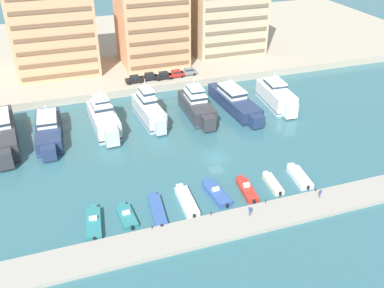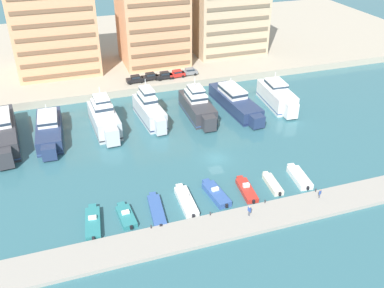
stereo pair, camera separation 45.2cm
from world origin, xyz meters
TOP-DOWN VIEW (x-y plane):
  - ground_plane at (0.00, 0.00)m, footprint 400.00×400.00m
  - quay_promenade at (0.00, 66.89)m, footprint 180.00×70.00m
  - pier_dock at (0.00, -17.50)m, footprint 120.00×5.70m
  - yacht_charcoal_far_left at (-36.51, 18.41)m, footprint 6.33×20.90m
  - yacht_navy_left at (-28.06, 17.74)m, footprint 5.38×18.32m
  - yacht_silver_mid_left at (-17.31, 17.53)m, footprint 5.23×15.58m
  - yacht_silver_center_left at (-7.80, 18.50)m, footprint 4.74×15.13m
  - yacht_charcoal_center at (2.48, 17.48)m, footprint 4.97×15.99m
  - yacht_navy_center_right at (11.44, 17.98)m, footprint 5.94×20.75m
  - yacht_white_mid_right at (21.09, 16.65)m, footprint 5.59×15.66m
  - motorboat_teal_far_left at (-23.42, -10.92)m, footprint 2.78×7.63m
  - motorboat_teal_left at (-18.58, -10.86)m, footprint 2.44×6.22m
  - motorboat_blue_mid_left at (-13.96, -10.98)m, footprint 2.50×8.20m
  - motorboat_white_center_left at (-9.15, -10.47)m, footprint 2.23×8.24m
  - motorboat_blue_center at (-4.09, -10.20)m, footprint 2.78×7.51m
  - motorboat_red_center_right at (0.98, -10.70)m, footprint 2.42×7.06m
  - motorboat_cream_mid_right at (5.69, -10.60)m, footprint 2.03×6.39m
  - motorboat_white_right at (10.79, -10.37)m, footprint 2.81×7.21m
  - car_black_far_left at (-7.24, 35.32)m, footprint 4.18×2.09m
  - car_black_left at (-3.46, 35.79)m, footprint 4.20×2.12m
  - car_black_mid_left at (0.05, 35.33)m, footprint 4.16×2.04m
  - car_red_center_left at (3.29, 35.47)m, footprint 4.23×2.19m
  - car_grey_center at (6.69, 35.89)m, footprint 4.11×1.93m
  - apartment_block_far_left at (-23.72, 50.33)m, footprint 20.00×16.87m
  - apartment_block_left at (0.87, 49.04)m, footprint 16.90×16.37m
  - apartment_block_mid_left at (22.67, 50.89)m, footprint 19.64×15.96m
  - pedestrian_near_edge at (10.71, -16.48)m, footprint 0.54×0.41m
  - pedestrian_mid_deck at (-1.47, -16.84)m, footprint 0.36×0.66m
  - bollard_west at (-15.75, -14.90)m, footprint 0.20×0.20m
  - bollard_west_mid at (-6.81, -14.90)m, footprint 0.20×0.20m
  - bollard_east_mid at (2.13, -14.90)m, footprint 0.20×0.20m
  - bollard_east at (11.07, -14.90)m, footprint 0.20×0.20m

SIDE VIEW (x-z plane):
  - ground_plane at x=0.00m, z-range 0.00..0.00m
  - pier_dock at x=0.00m, z-range 0.00..0.60m
  - motorboat_blue_mid_left at x=-13.96m, z-range -0.04..0.79m
  - motorboat_teal_left at x=-18.58m, z-range -0.19..0.96m
  - motorboat_cream_mid_right at x=5.69m, z-range -0.02..0.84m
  - motorboat_red_center_right at x=0.98m, z-range -0.27..1.14m
  - motorboat_white_right at x=10.79m, z-range -0.17..1.14m
  - motorboat_blue_center at x=-4.09m, z-range -0.20..1.21m
  - motorboat_teal_far_left at x=-23.42m, z-range -0.19..1.20m
  - motorboat_white_center_left at x=-9.15m, z-range -0.26..1.28m
  - quay_promenade at x=0.00m, z-range 0.00..1.80m
  - bollard_west at x=-15.75m, z-range 0.62..1.23m
  - bollard_west_mid at x=-6.81m, z-range 0.62..1.23m
  - bollard_east_mid at x=2.13m, z-range 0.62..1.23m
  - bollard_east at x=11.07m, z-range 0.62..1.23m
  - pedestrian_near_edge at x=10.71m, z-range 0.75..2.34m
  - pedestrian_mid_deck at x=-1.47m, z-range 0.76..2.52m
  - yacht_navy_left at x=-28.06m, z-range -1.31..4.71m
  - yacht_navy_center_right at x=11.44m, z-range -1.35..4.93m
  - yacht_charcoal_far_left at x=-36.51m, z-range -1.33..5.68m
  - yacht_white_mid_right at x=21.09m, z-range -1.32..5.71m
  - yacht_charcoal_center at x=2.48m, z-range -1.70..6.15m
  - yacht_silver_center_left at x=-7.80m, z-range -1.81..6.81m
  - yacht_silver_mid_left at x=-17.31m, z-range -1.75..6.76m
  - car_black_far_left at x=-7.24m, z-range 1.88..3.68m
  - car_black_left at x=-3.46m, z-range 1.88..3.68m
  - car_black_mid_left at x=0.05m, z-range 1.88..3.68m
  - car_red_center_left at x=3.29m, z-range 1.88..3.68m
  - car_grey_center at x=6.69m, z-range 1.88..3.68m
  - apartment_block_far_left at x=-23.72m, z-range 0.84..24.64m
  - apartment_block_left at x=0.87m, z-range 0.85..27.64m
  - apartment_block_mid_left at x=22.67m, z-range 0.85..27.81m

